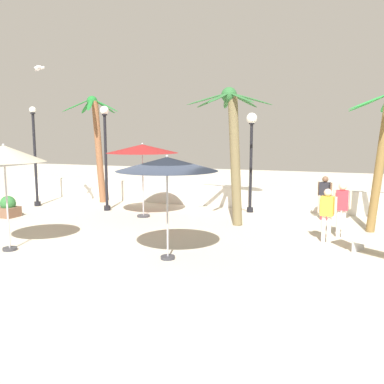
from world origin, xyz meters
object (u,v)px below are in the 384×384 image
at_px(patio_umbrella_0, 142,149).
at_px(patio_umbrella_2, 4,154).
at_px(guest_2, 327,210).
at_px(lamp_post_2, 35,154).
at_px(guest_0, 342,204).
at_px(seagull_0, 39,68).
at_px(palm_tree_2, 97,137).
at_px(patio_umbrella_1, 167,164).
at_px(lamp_post_0, 251,145).
at_px(planter, 8,207).
at_px(lamp_post_1, 105,148).
at_px(guest_3, 325,194).
at_px(lounge_chair_0, 372,241).
at_px(palm_tree_0, 233,139).

distance_m(patio_umbrella_0, patio_umbrella_2, 5.75).
bearing_deg(guest_2, lamp_post_2, 170.34).
xyz_separation_m(guest_0, seagull_0, (-10.80, -0.83, 4.64)).
xyz_separation_m(palm_tree_2, guest_0, (11.12, -3.30, -2.06)).
xyz_separation_m(patio_umbrella_1, lamp_post_0, (0.58, 7.25, 0.33)).
bearing_deg(planter, guest_0, 5.37).
distance_m(guest_2, planter, 11.99).
bearing_deg(patio_umbrella_0, lamp_post_1, 161.12).
bearing_deg(patio_umbrella_0, lamp_post_2, 174.33).
bearing_deg(guest_3, lamp_post_2, -173.93).
bearing_deg(lounge_chair_0, patio_umbrella_1, -155.32).
distance_m(palm_tree_0, lounge_chair_0, 5.77).
bearing_deg(guest_2, lamp_post_0, 128.39).
height_order(lamp_post_0, lounge_chair_0, lamp_post_0).
height_order(palm_tree_2, lounge_chair_0, palm_tree_2).
distance_m(patio_umbrella_2, palm_tree_0, 7.41).
bearing_deg(patio_umbrella_1, lamp_post_0, 85.45).
bearing_deg(patio_umbrella_2, seagull_0, 117.37).
bearing_deg(patio_umbrella_1, guest_2, 39.84).
height_order(patio_umbrella_1, palm_tree_0, palm_tree_0).
distance_m(lamp_post_0, guest_2, 5.51).
height_order(patio_umbrella_2, lamp_post_1, lamp_post_1).
xyz_separation_m(patio_umbrella_1, lamp_post_1, (-5.29, 5.50, 0.21)).
xyz_separation_m(palm_tree_0, lamp_post_1, (-5.78, 0.86, -0.40)).
distance_m(lamp_post_0, guest_3, 3.54).
bearing_deg(patio_umbrella_0, lounge_chair_0, -16.71).
bearing_deg(planter, patio_umbrella_2, -45.27).
relative_size(patio_umbrella_0, guest_3, 1.74).
height_order(lamp_post_0, guest_2, lamp_post_0).
bearing_deg(planter, patio_umbrella_1, -19.35).
bearing_deg(palm_tree_0, patio_umbrella_2, -132.56).
bearing_deg(patio_umbrella_0, planter, -159.13).
relative_size(palm_tree_0, lamp_post_0, 1.19).
xyz_separation_m(lounge_chair_0, guest_2, (-1.22, 0.87, 0.61)).
height_order(lamp_post_1, seagull_0, seagull_0).
distance_m(guest_0, guest_2, 0.94).
height_order(palm_tree_2, guest_0, palm_tree_2).
bearing_deg(patio_umbrella_0, seagull_0, -155.40).
relative_size(patio_umbrella_1, lamp_post_1, 0.62).
bearing_deg(guest_0, guest_3, 103.64).
bearing_deg(guest_0, guest_2, -115.32).
xyz_separation_m(patio_umbrella_0, planter, (-4.99, -1.90, -2.29)).
height_order(palm_tree_0, lamp_post_1, palm_tree_0).
distance_m(lamp_post_2, lounge_chair_0, 14.38).
relative_size(patio_umbrella_1, lamp_post_2, 0.61).
distance_m(lamp_post_0, lamp_post_2, 9.67).
xyz_separation_m(palm_tree_0, guest_3, (3.08, 2.03, -2.07)).
bearing_deg(guest_3, lamp_post_1, -172.50).
relative_size(patio_umbrella_0, guest_2, 1.78).
relative_size(palm_tree_0, seagull_0, 6.20).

